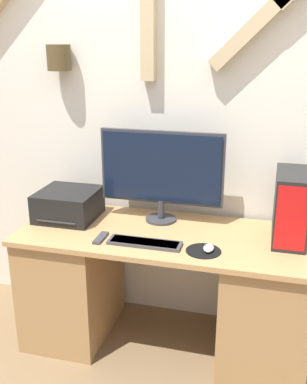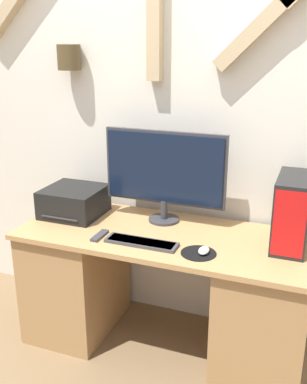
# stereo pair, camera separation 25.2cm
# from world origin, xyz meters

# --- Properties ---
(ground_plane) EXTENTS (12.00, 12.00, 0.00)m
(ground_plane) POSITION_xyz_m (0.00, 0.00, 0.00)
(ground_plane) COLOR brown
(wall_back) EXTENTS (6.40, 0.20, 2.93)m
(wall_back) POSITION_xyz_m (-0.01, 0.74, 1.38)
(wall_back) COLOR silver
(wall_back) RESTS_ON ground_plane
(desk) EXTENTS (1.68, 0.69, 0.75)m
(desk) POSITION_xyz_m (0.00, 0.34, 0.39)
(desk) COLOR tan
(desk) RESTS_ON ground_plane
(monitor) EXTENTS (0.74, 0.19, 0.56)m
(monitor) POSITION_xyz_m (-0.06, 0.53, 1.07)
(monitor) COLOR #333338
(monitor) RESTS_ON desk
(keyboard) EXTENTS (0.40, 0.11, 0.02)m
(keyboard) POSITION_xyz_m (-0.06, 0.17, 0.76)
(keyboard) COLOR #3D3D42
(keyboard) RESTS_ON desk
(mousepad) EXTENTS (0.19, 0.19, 0.00)m
(mousepad) POSITION_xyz_m (0.26, 0.16, 0.75)
(mousepad) COLOR black
(mousepad) RESTS_ON desk
(mouse) EXTENTS (0.05, 0.09, 0.03)m
(mouse) POSITION_xyz_m (0.28, 0.17, 0.77)
(mouse) COLOR silver
(mouse) RESTS_ON mousepad
(computer_tower) EXTENTS (0.17, 0.37, 0.39)m
(computer_tower) POSITION_xyz_m (0.69, 0.43, 0.95)
(computer_tower) COLOR black
(computer_tower) RESTS_ON desk
(printer) EXTENTS (0.35, 0.35, 0.18)m
(printer) POSITION_xyz_m (-0.63, 0.42, 0.84)
(printer) COLOR black
(printer) RESTS_ON desk
(remote_control) EXTENTS (0.04, 0.15, 0.02)m
(remote_control) POSITION_xyz_m (-0.32, 0.17, 0.76)
(remote_control) COLOR #38383D
(remote_control) RESTS_ON desk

